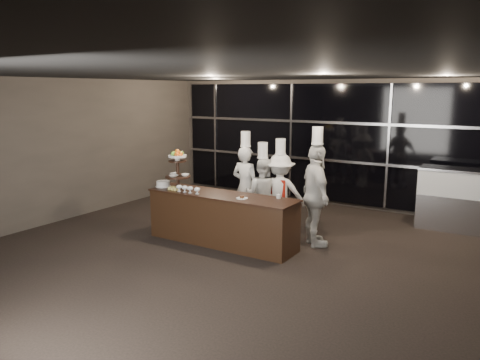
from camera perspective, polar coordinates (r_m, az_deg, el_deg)
The scene contains 14 objects.
room at distance 6.96m, azimuth -2.63°, elevation 0.53°, with size 10.00×10.00×10.00m.
window_wall at distance 11.32m, azimuth 11.77°, elevation 4.36°, with size 8.60×0.10×2.80m.
buffet_counter at distance 8.48m, azimuth -2.23°, elevation -4.73°, with size 2.84×0.74×0.92m.
display_stand at distance 8.88m, azimuth -7.61°, elevation 1.67°, with size 0.48×0.48×0.74m.
compotes at distance 8.52m, azimuth -6.39°, elevation -1.00°, with size 0.52×0.11×0.12m.
layer_cake at distance 9.12m, azimuth -9.34°, elevation -0.47°, with size 0.30×0.30×0.11m.
pastry_squares at distance 8.81m, azimuth -8.04°, elevation -1.02°, with size 0.20×0.13×0.05m.
small_plate at distance 8.02m, azimuth 0.23°, elevation -2.18°, with size 0.20×0.20×0.05m.
chef_cup at distance 8.06m, azimuth 4.74°, elevation -2.00°, with size 0.08×0.08×0.07m, color white.
display_case at distance 10.20m, azimuth 24.84°, elevation -1.79°, with size 1.41×0.62×1.24m.
chef_a at distance 9.43m, azimuth 0.68°, elevation -0.69°, with size 0.62×0.42×1.95m.
chef_b at distance 9.17m, azimuth 2.75°, elevation -1.70°, with size 0.81×0.69×1.77m.
chef_c at distance 9.17m, azimuth 4.88°, elevation -1.52°, with size 1.14×0.95×1.84m.
chef_d at distance 8.37m, azimuth 9.21°, elevation -1.80°, with size 1.05×1.10×2.13m.
Camera 1 is at (3.90, -5.62, 2.76)m, focal length 35.00 mm.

